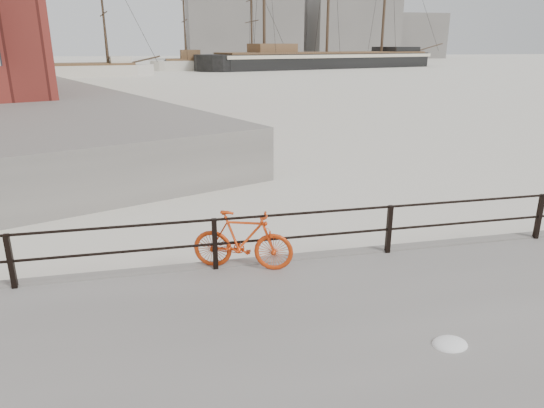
{
  "coord_description": "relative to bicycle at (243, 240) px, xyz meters",
  "views": [
    {
      "loc": [
        -4.26,
        -8.5,
        4.38
      ],
      "look_at": [
        -2.04,
        1.5,
        1.0
      ],
      "focal_mm": 32.0,
      "sensor_mm": 36.0,
      "label": 1
    }
  ],
  "objects": [
    {
      "name": "industrial_mid",
      "position": [
        57.99,
        145.25,
        11.08
      ],
      "size": [
        26.0,
        20.0,
        24.0
      ],
      "primitive_type": "cube",
      "color": "gray",
      "rests_on": "ground"
    },
    {
      "name": "ground",
      "position": [
        2.99,
        0.25,
        -0.92
      ],
      "size": [
        400.0,
        400.0,
        0.0
      ],
      "primitive_type": "plane",
      "color": "white",
      "rests_on": "ground"
    },
    {
      "name": "schooner_left",
      "position": [
        -14.51,
        67.45,
        -0.92
      ],
      "size": [
        27.74,
        16.17,
        19.65
      ],
      "primitive_type": null,
      "rotation": [
        0.0,
        0.0,
        0.17
      ],
      "color": "beige",
      "rests_on": "ground"
    },
    {
      "name": "bicycle",
      "position": [
        0.0,
        0.0,
        0.0
      ],
      "size": [
        1.87,
        0.91,
        1.14
      ],
      "primitive_type": "imported",
      "rotation": [
        0.0,
        0.0,
        -0.35
      ],
      "color": "red",
      "rests_on": "promenade"
    },
    {
      "name": "barque_black",
      "position": [
        30.24,
        84.95,
        -0.92
      ],
      "size": [
        62.99,
        35.52,
        33.9
      ],
      "primitive_type": null,
      "rotation": [
        0.0,
        0.0,
        0.28
      ],
      "color": "black",
      "rests_on": "ground"
    },
    {
      "name": "schooner_mid",
      "position": [
        9.23,
        82.49,
        -0.92
      ],
      "size": [
        26.47,
        11.84,
        19.06
      ],
      "primitive_type": null,
      "rotation": [
        0.0,
        0.0,
        0.03
      ],
      "color": "beige",
      "rests_on": "ground"
    },
    {
      "name": "guardrail",
      "position": [
        2.99,
        0.1,
        -0.07
      ],
      "size": [
        28.0,
        0.1,
        1.0
      ],
      "primitive_type": null,
      "color": "black",
      "rests_on": "promenade"
    },
    {
      "name": "industrial_west",
      "position": [
        22.99,
        140.25,
        8.08
      ],
      "size": [
        32.0,
        18.0,
        18.0
      ],
      "primitive_type": "cube",
      "color": "gray",
      "rests_on": "ground"
    },
    {
      "name": "promenade",
      "position": [
        2.99,
        -3.75,
        -0.74
      ],
      "size": [
        36.0,
        8.0,
        0.35
      ],
      "primitive_type": "cube",
      "color": "gray",
      "rests_on": "ground"
    },
    {
      "name": "industrial_east",
      "position": [
        80.99,
        150.25,
        6.08
      ],
      "size": [
        20.0,
        16.0,
        14.0
      ],
      "primitive_type": "cube",
      "color": "gray",
      "rests_on": "ground"
    }
  ]
}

